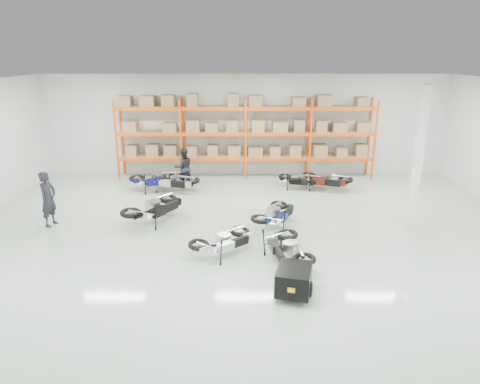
{
  "coord_description": "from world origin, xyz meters",
  "views": [
    {
      "loc": [
        -0.23,
        -12.25,
        5.35
      ],
      "look_at": [
        -0.24,
        0.81,
        1.1
      ],
      "focal_mm": 32.0,
      "sensor_mm": 36.0,
      "label": 1
    }
  ],
  "objects_px": {
    "moto_touring_right": "(287,244)",
    "trailer": "(294,280)",
    "moto_silver_left": "(224,237)",
    "moto_back_b": "(173,178)",
    "moto_back_c": "(300,177)",
    "person_left": "(48,199)",
    "moto_blue_centre": "(276,210)",
    "moto_black_far_left": "(155,204)",
    "person_back": "(184,167)",
    "moto_back_d": "(325,177)",
    "moto_back_a": "(157,176)"
  },
  "relations": [
    {
      "from": "moto_touring_right",
      "to": "trailer",
      "type": "bearing_deg",
      "value": -99.45
    },
    {
      "from": "moto_silver_left",
      "to": "moto_back_b",
      "type": "relative_size",
      "value": 0.95
    },
    {
      "from": "moto_back_c",
      "to": "person_left",
      "type": "bearing_deg",
      "value": 129.98
    },
    {
      "from": "moto_blue_centre",
      "to": "moto_black_far_left",
      "type": "bearing_deg",
      "value": 23.17
    },
    {
      "from": "moto_back_b",
      "to": "person_back",
      "type": "xyz_separation_m",
      "value": [
        0.36,
        0.7,
        0.26
      ]
    },
    {
      "from": "moto_touring_right",
      "to": "moto_back_d",
      "type": "height_order",
      "value": "moto_back_d"
    },
    {
      "from": "person_left",
      "to": "moto_back_c",
      "type": "bearing_deg",
      "value": -52.24
    },
    {
      "from": "moto_back_b",
      "to": "moto_back_a",
      "type": "bearing_deg",
      "value": 93.44
    },
    {
      "from": "moto_touring_right",
      "to": "moto_blue_centre",
      "type": "bearing_deg",
      "value": 82.22
    },
    {
      "from": "moto_touring_right",
      "to": "person_back",
      "type": "xyz_separation_m",
      "value": [
        -3.59,
        6.93,
        0.26
      ]
    },
    {
      "from": "moto_silver_left",
      "to": "moto_touring_right",
      "type": "height_order",
      "value": "moto_touring_right"
    },
    {
      "from": "moto_black_far_left",
      "to": "moto_back_c",
      "type": "relative_size",
      "value": 1.25
    },
    {
      "from": "moto_touring_right",
      "to": "moto_back_c",
      "type": "relative_size",
      "value": 1.13
    },
    {
      "from": "moto_back_a",
      "to": "moto_back_d",
      "type": "xyz_separation_m",
      "value": [
        6.85,
        0.01,
        -0.03
      ]
    },
    {
      "from": "trailer",
      "to": "moto_back_b",
      "type": "relative_size",
      "value": 0.92
    },
    {
      "from": "moto_blue_centre",
      "to": "moto_back_a",
      "type": "relative_size",
      "value": 0.92
    },
    {
      "from": "moto_silver_left",
      "to": "moto_black_far_left",
      "type": "relative_size",
      "value": 0.85
    },
    {
      "from": "moto_back_d",
      "to": "moto_blue_centre",
      "type": "bearing_deg",
      "value": 173.01
    },
    {
      "from": "moto_black_far_left",
      "to": "moto_blue_centre",
      "type": "bearing_deg",
      "value": -152.7
    },
    {
      "from": "moto_blue_centre",
      "to": "moto_silver_left",
      "type": "height_order",
      "value": "moto_blue_centre"
    },
    {
      "from": "moto_silver_left",
      "to": "moto_back_b",
      "type": "xyz_separation_m",
      "value": [
        -2.28,
        5.74,
        0.03
      ]
    },
    {
      "from": "trailer",
      "to": "moto_back_c",
      "type": "relative_size",
      "value": 1.03
    },
    {
      "from": "moto_silver_left",
      "to": "moto_touring_right",
      "type": "relative_size",
      "value": 0.94
    },
    {
      "from": "moto_black_far_left",
      "to": "moto_back_b",
      "type": "relative_size",
      "value": 1.11
    },
    {
      "from": "moto_back_c",
      "to": "moto_blue_centre",
      "type": "bearing_deg",
      "value": 177.26
    },
    {
      "from": "moto_back_a",
      "to": "moto_back_c",
      "type": "distance_m",
      "value": 5.85
    },
    {
      "from": "moto_touring_right",
      "to": "moto_back_d",
      "type": "xyz_separation_m",
      "value": [
        2.24,
        6.42,
        0.0
      ]
    },
    {
      "from": "moto_blue_centre",
      "to": "moto_back_c",
      "type": "xyz_separation_m",
      "value": [
        1.31,
        4.01,
        -0.05
      ]
    },
    {
      "from": "moto_silver_left",
      "to": "moto_black_far_left",
      "type": "xyz_separation_m",
      "value": [
        -2.38,
        2.49,
        0.09
      ]
    },
    {
      "from": "person_left",
      "to": "moto_back_b",
      "type": "bearing_deg",
      "value": -30.62
    },
    {
      "from": "moto_back_a",
      "to": "moto_back_d",
      "type": "height_order",
      "value": "moto_back_a"
    },
    {
      "from": "person_left",
      "to": "person_back",
      "type": "height_order",
      "value": "person_left"
    },
    {
      "from": "moto_back_b",
      "to": "moto_back_c",
      "type": "distance_m",
      "value": 5.21
    },
    {
      "from": "moto_touring_right",
      "to": "person_left",
      "type": "relative_size",
      "value": 1.02
    },
    {
      "from": "moto_blue_centre",
      "to": "moto_black_far_left",
      "type": "height_order",
      "value": "moto_black_far_left"
    },
    {
      "from": "moto_back_a",
      "to": "person_back",
      "type": "relative_size",
      "value": 1.18
    },
    {
      "from": "moto_touring_right",
      "to": "person_left",
      "type": "distance_m",
      "value": 7.86
    },
    {
      "from": "moto_silver_left",
      "to": "moto_back_a",
      "type": "bearing_deg",
      "value": -13.16
    },
    {
      "from": "moto_touring_right",
      "to": "moto_back_b",
      "type": "bearing_deg",
      "value": 112.93
    },
    {
      "from": "moto_back_b",
      "to": "moto_back_d",
      "type": "relative_size",
      "value": 0.99
    },
    {
      "from": "moto_touring_right",
      "to": "moto_back_a",
      "type": "height_order",
      "value": "moto_back_a"
    },
    {
      "from": "person_back",
      "to": "moto_touring_right",
      "type": "bearing_deg",
      "value": 96.52
    },
    {
      "from": "moto_touring_right",
      "to": "moto_silver_left",
      "type": "bearing_deg",
      "value": 154.09
    },
    {
      "from": "moto_black_far_left",
      "to": "trailer",
      "type": "height_order",
      "value": "moto_black_far_left"
    },
    {
      "from": "moto_back_a",
      "to": "person_back",
      "type": "height_order",
      "value": "person_back"
    },
    {
      "from": "moto_blue_centre",
      "to": "moto_silver_left",
      "type": "relative_size",
      "value": 1.03
    },
    {
      "from": "moto_black_far_left",
      "to": "moto_back_b",
      "type": "distance_m",
      "value": 3.25
    },
    {
      "from": "moto_back_d",
      "to": "moto_back_a",
      "type": "bearing_deg",
      "value": 114.23
    },
    {
      "from": "moto_touring_right",
      "to": "moto_back_c",
      "type": "xyz_separation_m",
      "value": [
        1.24,
        6.6,
        -0.07
      ]
    },
    {
      "from": "moto_back_c",
      "to": "person_back",
      "type": "height_order",
      "value": "person_back"
    }
  ]
}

